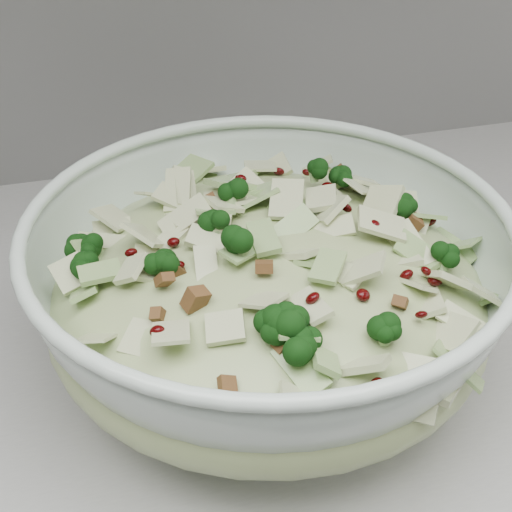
% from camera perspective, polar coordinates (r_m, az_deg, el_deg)
% --- Properties ---
extents(mixing_bowl, '(0.46, 0.46, 0.14)m').
position_cam_1_polar(mixing_bowl, '(0.54, 0.97, -3.02)').
color(mixing_bowl, silver).
rests_on(mixing_bowl, counter).
extents(salad, '(0.47, 0.47, 0.14)m').
position_cam_1_polar(salad, '(0.53, 0.99, -1.04)').
color(salad, '#A8B77D').
rests_on(salad, mixing_bowl).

